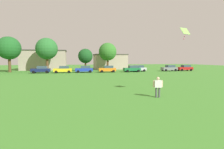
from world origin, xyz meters
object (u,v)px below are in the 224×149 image
Objects in this scene: parked_car_gray_6 at (169,68)px; parked_car_red_7 at (185,68)px; parked_car_blue_2 at (84,69)px; parked_car_navy_0 at (41,70)px; parked_car_orange_3 at (107,69)px; tree_right at (85,56)px; tree_center at (47,49)px; adult_bystander at (158,85)px; tree_far_right at (108,52)px; parked_car_silver_5 at (138,68)px; parked_car_yellow_1 at (63,69)px; tree_left at (9,48)px; kite at (185,32)px; parked_car_green_4 at (132,69)px.

parked_car_gray_6 and parked_car_red_7 have the same top height.
parked_car_blue_2 and parked_car_red_7 have the same top height.
parked_car_orange_3 is at bearing 177.19° from parked_car_navy_0.
parked_car_orange_3 is 7.82m from tree_right.
parked_car_gray_6 is 0.48× the size of tree_center.
tree_far_right is (3.26, 37.60, 4.41)m from adult_bystander.
parked_car_yellow_1 is at bearing 1.22° from parked_car_silver_5.
parked_car_orange_3 is 0.48× the size of tree_left.
tree_far_right is (1.55, 7.25, 4.61)m from parked_car_orange_3.
tree_left is at bearing 177.86° from tree_right.
parked_car_blue_2 is 5.78m from parked_car_orange_3.
parked_car_orange_3 is at bearing 99.77° from adult_bystander.
parked_car_blue_2 and parked_car_silver_5 have the same top height.
adult_bystander is 31.00m from parked_car_blue_2.
parked_car_navy_0 is (-16.96, 30.66, -4.85)m from kite.
parked_car_orange_3 is (15.89, -0.78, 0.00)m from parked_car_navy_0.
adult_bystander is at bearing 97.51° from parked_car_blue_2.
tree_far_right is at bearing 89.26° from kite.
parked_car_green_4 is at bearing 177.07° from parked_car_navy_0.
tree_far_right reaches higher than kite.
parked_car_green_4 is at bearing -24.67° from tree_right.
parked_car_yellow_1 is 1.00× the size of parked_car_orange_3.
tree_right reaches higher than parked_car_orange_3.
kite is 37.13m from tree_far_right.
parked_car_yellow_1 and parked_car_red_7 have the same top height.
parked_car_blue_2 is at bearing 0.42° from parked_car_gray_6.
parked_car_orange_3 is 1.00× the size of parked_car_green_4.
parked_car_navy_0 is 1.00× the size of parked_car_yellow_1.
adult_bystander is 0.41× the size of parked_car_gray_6.
parked_car_blue_2 is 14.36m from parked_car_silver_5.
parked_car_blue_2 is 12.62m from tree_center.
parked_car_navy_0 and parked_car_gray_6 have the same top height.
tree_left is at bearing -172.22° from tree_center.
tree_center is (-37.99, 6.13, 5.23)m from parked_car_red_7.
adult_bystander reaches higher than parked_car_silver_5.
parked_car_red_7 is (28.52, 0.37, 0.00)m from parked_car_blue_2.
parked_car_silver_5 is (10.30, 31.14, -0.20)m from adult_bystander.
adult_bystander is 1.69× the size of kite.
tree_center is at bearing 7.78° from tree_left.
tree_center reaches higher than tree_far_right.
tree_center reaches higher than tree_left.
tree_right reaches higher than parked_car_gray_6.
parked_car_gray_6 is 0.70× the size of tree_right.
parked_car_silver_5 is 0.48× the size of tree_left.
parked_car_yellow_1 is at bearing 0.07° from parked_car_blue_2.
parked_car_orange_3 is at bearing -3.20° from parked_car_green_4.
parked_car_navy_0 is at bearing -30.73° from tree_left.
parked_car_navy_0 is at bearing -4.61° from parked_car_yellow_1.
parked_car_orange_3 is at bearing 1.78° from parked_car_gray_6.
parked_car_green_4 and parked_car_gray_6 have the same top height.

